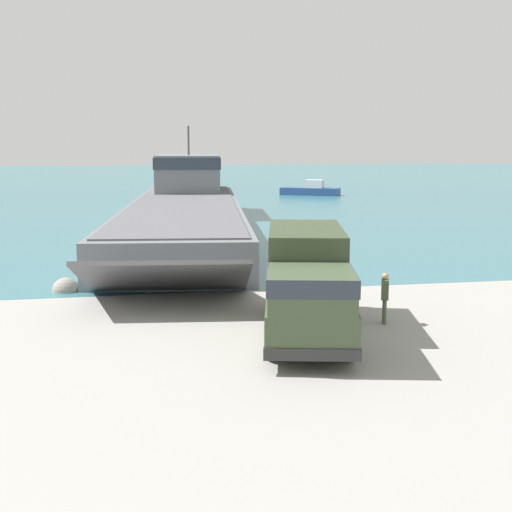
% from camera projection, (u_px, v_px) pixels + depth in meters
% --- Properties ---
extents(ground_plane, '(240.00, 240.00, 0.00)m').
position_uv_depth(ground_plane, '(313.00, 332.00, 22.31)').
color(ground_plane, gray).
extents(water_surface, '(240.00, 180.00, 0.01)m').
position_uv_depth(water_surface, '(155.00, 181.00, 116.04)').
color(water_surface, '#336B75').
rests_on(water_surface, ground_plane).
extents(landing_craft, '(11.86, 43.23, 7.34)m').
position_uv_depth(landing_craft, '(186.00, 203.00, 50.31)').
color(landing_craft, slate).
rests_on(landing_craft, ground_plane).
extents(military_truck, '(4.18, 8.40, 3.16)m').
position_uv_depth(military_truck, '(307.00, 282.00, 21.80)').
color(military_truck, '#3D4C33').
rests_on(military_truck, ground_plane).
extents(soldier_on_ramp, '(0.38, 0.50, 1.68)m').
position_uv_depth(soldier_on_ramp, '(385.00, 294.00, 23.18)').
color(soldier_on_ramp, '#475638').
rests_on(soldier_on_ramp, ground_plane).
extents(moored_boat_a, '(6.91, 5.02, 1.80)m').
position_uv_depth(moored_boat_a, '(311.00, 190.00, 82.42)').
color(moored_boat_a, navy).
rests_on(moored_boat_a, ground_plane).
extents(shoreline_rock_a, '(1.09, 1.09, 1.09)m').
position_uv_depth(shoreline_rock_a, '(66.00, 291.00, 28.49)').
color(shoreline_rock_a, gray).
rests_on(shoreline_rock_a, ground_plane).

